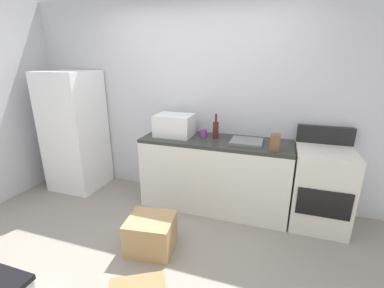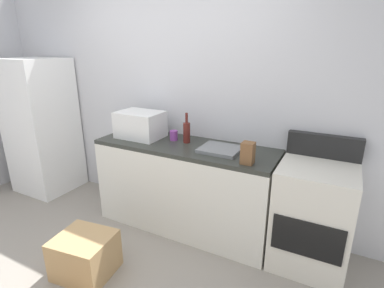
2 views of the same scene
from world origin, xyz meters
name	(u,v)px [view 2 (image 2 of 2)]	position (x,y,z in m)	size (l,w,h in m)	color
wall_back	(176,96)	(0.00, 1.55, 1.30)	(5.00, 0.10, 2.60)	silver
kitchen_counter	(185,186)	(0.30, 1.20, 0.45)	(1.80, 0.60, 0.90)	silver
refrigerator	(42,127)	(-1.75, 1.15, 0.84)	(0.68, 0.66, 1.68)	white
stove_oven	(312,215)	(1.52, 1.21, 0.47)	(0.60, 0.61, 1.10)	silver
microwave	(140,125)	(-0.24, 1.21, 1.04)	(0.46, 0.34, 0.27)	white
sink_basin	(220,149)	(0.67, 1.19, 0.92)	(0.36, 0.32, 0.03)	slate
wine_bottle	(187,132)	(0.28, 1.27, 1.01)	(0.07, 0.07, 0.30)	#591E19
coffee_mug	(174,135)	(0.13, 1.28, 0.95)	(0.08, 0.08, 0.10)	purple
knife_block	(248,153)	(0.99, 1.01, 0.99)	(0.10, 0.10, 0.18)	brown
cardboard_box_large	(85,255)	(-0.10, 0.20, 0.17)	(0.45, 0.40, 0.34)	tan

